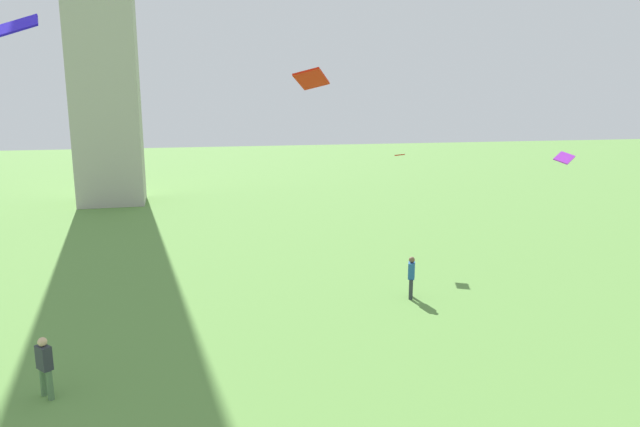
{
  "coord_description": "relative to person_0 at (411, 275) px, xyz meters",
  "views": [
    {
      "loc": [
        -2.83,
        0.95,
        8.14
      ],
      "look_at": [
        2.07,
        18.74,
        4.57
      ],
      "focal_mm": 30.64,
      "sensor_mm": 36.0,
      "label": 1
    }
  ],
  "objects": [
    {
      "name": "person_0",
      "position": [
        0.0,
        0.0,
        0.0
      ],
      "size": [
        0.46,
        0.55,
        1.85
      ],
      "rotation": [
        0.0,
        0.0,
        1.1
      ],
      "color": "#2D3338",
      "rests_on": "ground_plane"
    },
    {
      "name": "person_2",
      "position": [
        -13.55,
        -4.92,
        -0.01
      ],
      "size": [
        0.51,
        0.54,
        1.82
      ],
      "rotation": [
        0.0,
        0.0,
        2.23
      ],
      "color": "#51754C",
      "rests_on": "ground_plane"
    },
    {
      "name": "kite_flying_1",
      "position": [
        7.78,
        0.54,
        4.83
      ],
      "size": [
        1.18,
        1.01,
        0.55
      ],
      "rotation": [
        0.0,
        0.0,
        0.53
      ],
      "color": "#B131DE"
    },
    {
      "name": "kite_flying_2",
      "position": [
        -6.68,
        -8.6,
        7.73
      ],
      "size": [
        0.99,
        1.02,
        0.47
      ],
      "rotation": [
        0.0,
        0.0,
        1.01
      ],
      "color": "red"
    },
    {
      "name": "kite_flying_3",
      "position": [
        2.46,
        7.18,
        4.54
      ],
      "size": [
        0.84,
        0.95,
        0.18
      ],
      "rotation": [
        0.0,
        0.0,
        4.25
      ],
      "color": "#B71607"
    },
    {
      "name": "kite_flying_4",
      "position": [
        -15.12,
        2.94,
        10.15
      ],
      "size": [
        1.61,
        0.96,
        1.05
      ],
      "rotation": [
        0.0,
        0.0,
        3.13
      ],
      "color": "#200FDF"
    }
  ]
}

